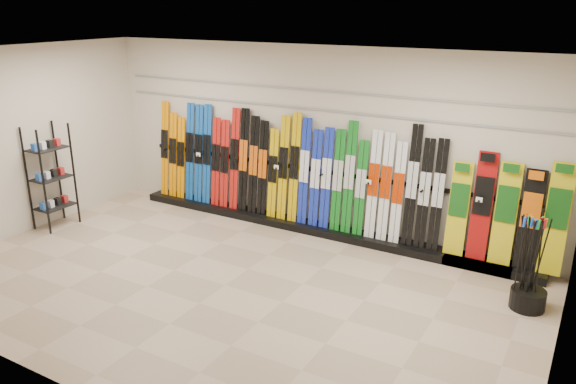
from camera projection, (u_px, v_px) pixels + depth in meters
The scene contains 13 objects.
floor at pixel (225, 285), 7.54m from camera, with size 8.00×8.00×0.00m, color #9F876D.
back_wall at pixel (313, 139), 9.12m from camera, with size 8.00×8.00×0.00m, color beige.
left_wall at pixel (18, 142), 8.96m from camera, with size 5.00×5.00×0.00m, color beige.
right_wall at pixel (572, 243), 5.17m from camera, with size 5.00×5.00×0.00m, color beige.
ceiling at pixel (216, 57), 6.59m from camera, with size 8.00×8.00×0.00m, color silver.
ski_rack_base at pixel (317, 229), 9.29m from camera, with size 8.00×0.40×0.12m, color black.
skis at pixel (283, 170), 9.36m from camera, with size 5.37×0.22×1.83m.
snowboards at pixel (507, 214), 7.73m from camera, with size 1.58×0.24×1.54m.
accessory_rack at pixel (51, 177), 9.30m from camera, with size 0.40×0.60×1.74m, color black.
pole_bin at pixel (528, 299), 6.94m from camera, with size 0.43×0.43×0.25m, color black.
ski_poles at pixel (529, 263), 6.80m from camera, with size 0.34×0.25×1.18m.
slatwall_rail_0 at pixel (313, 109), 8.94m from camera, with size 7.60×0.02×0.03m, color gray.
slatwall_rail_1 at pixel (313, 90), 8.85m from camera, with size 7.60×0.02×0.03m, color gray.
Camera 1 is at (4.10, -5.43, 3.59)m, focal length 35.00 mm.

